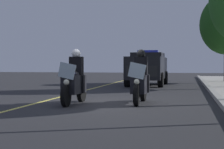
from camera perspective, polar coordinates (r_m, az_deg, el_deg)
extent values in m
plane|color=#28282B|center=(11.60, -0.46, -4.51)|extent=(80.00, 80.00, 0.00)
cube|color=#9E9B93|center=(11.38, 17.11, -4.33)|extent=(48.00, 0.24, 0.15)
cube|color=#E0D14C|center=(12.27, -10.82, -4.18)|extent=(48.00, 0.12, 0.01)
cylinder|color=black|center=(10.56, -7.30, -3.39)|extent=(0.64, 0.13, 0.64)
cylinder|color=black|center=(11.98, -4.84, -2.79)|extent=(0.64, 0.15, 0.64)
cube|color=black|center=(11.23, -6.03, -1.55)|extent=(1.21, 0.46, 0.56)
ellipsoid|color=black|center=(11.17, -6.11, -0.03)|extent=(0.57, 0.33, 0.24)
cube|color=silver|center=(10.62, -7.13, 0.58)|extent=(0.07, 0.56, 0.53)
sphere|color=#F9F4CC|center=(10.57, -7.23, -1.21)|extent=(0.17, 0.17, 0.17)
sphere|color=red|center=(10.79, -7.69, 0.22)|extent=(0.09, 0.09, 0.09)
sphere|color=#1933F2|center=(10.69, -6.08, 0.22)|extent=(0.09, 0.09, 0.09)
cube|color=black|center=(11.43, -5.66, 1.31)|extent=(0.29, 0.40, 0.60)
cube|color=black|center=(11.32, -4.79, -1.52)|extent=(0.18, 0.14, 0.56)
cube|color=black|center=(11.45, -6.70, -1.49)|extent=(0.18, 0.14, 0.56)
sphere|color=white|center=(11.41, -5.70, 3.32)|extent=(0.28, 0.28, 0.28)
cylinder|color=black|center=(10.72, 3.89, -3.31)|extent=(0.64, 0.13, 0.64)
cylinder|color=black|center=(12.20, 4.98, -2.71)|extent=(0.64, 0.15, 0.64)
cube|color=black|center=(11.41, 4.46, -1.49)|extent=(1.21, 0.46, 0.56)
ellipsoid|color=black|center=(11.35, 4.42, 0.00)|extent=(0.57, 0.33, 0.24)
cube|color=silver|center=(10.78, 3.98, 0.61)|extent=(0.07, 0.56, 0.53)
sphere|color=#F9F4CC|center=(10.73, 3.93, -1.16)|extent=(0.17, 0.17, 0.17)
sphere|color=red|center=(10.93, 3.25, 0.26)|extent=(0.09, 0.09, 0.09)
sphere|color=#1933F2|center=(10.88, 4.92, 0.25)|extent=(0.09, 0.09, 0.09)
cube|color=black|center=(11.63, 4.63, 1.32)|extent=(0.29, 0.40, 0.60)
cube|color=black|center=(11.56, 5.56, -1.46)|extent=(0.18, 0.14, 0.56)
cube|color=black|center=(11.61, 3.60, -1.44)|extent=(0.18, 0.14, 0.56)
sphere|color=black|center=(11.61, 4.62, 3.30)|extent=(0.28, 0.28, 0.28)
cube|color=black|center=(21.02, 5.64, 1.04)|extent=(4.93, 1.98, 1.24)
cube|color=black|center=(21.32, 5.74, 2.93)|extent=(2.43, 1.79, 0.36)
cube|color=#2633D8|center=(21.13, 5.68, 3.65)|extent=(0.30, 1.20, 0.14)
cube|color=black|center=(18.64, 4.72, 0.53)|extent=(0.15, 1.62, 0.56)
cylinder|color=black|center=(19.40, 7.70, -0.85)|extent=(0.80, 0.29, 0.80)
cylinder|color=black|center=(19.64, 2.46, -0.80)|extent=(0.80, 0.29, 0.80)
cylinder|color=black|center=(22.49, 8.40, -0.51)|extent=(0.80, 0.29, 0.80)
cylinder|color=black|center=(22.70, 3.86, -0.47)|extent=(0.80, 0.29, 0.80)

